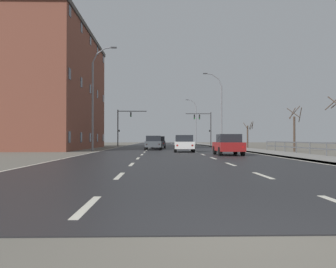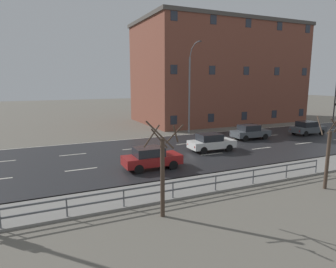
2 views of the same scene
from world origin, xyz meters
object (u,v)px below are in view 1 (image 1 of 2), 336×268
(car_distant, at_px, (159,142))
(car_near_left, at_px, (184,143))
(car_far_left, at_px, (228,144))
(brick_building, at_px, (35,90))
(street_lamp_left_bank, at_px, (94,100))
(street_lamp_midground, at_px, (220,111))
(car_far_right, at_px, (154,143))
(street_lamp_distant, at_px, (195,122))
(traffic_signal_left, at_px, (123,122))
(traffic_signal_right, at_px, (205,123))

(car_distant, bearing_deg, car_near_left, -80.18)
(car_distant, relative_size, car_far_left, 1.00)
(brick_building, bearing_deg, car_far_left, -42.84)
(street_lamp_left_bank, distance_m, brick_building, 13.46)
(car_distant, distance_m, car_far_left, 22.00)
(street_lamp_left_bank, bearing_deg, street_lamp_midground, 42.98)
(car_far_right, xyz_separation_m, car_near_left, (2.91, -6.73, 0.00))
(street_lamp_distant, relative_size, car_near_left, 2.50)
(street_lamp_distant, bearing_deg, car_far_left, -93.29)
(car_far_right, relative_size, brick_building, 0.17)
(car_distant, height_order, car_near_left, same)
(brick_building, bearing_deg, street_lamp_left_bank, -47.20)
(street_lamp_distant, distance_m, traffic_signal_left, 27.18)
(traffic_signal_right, height_order, car_near_left, traffic_signal_right)
(street_lamp_distant, xyz_separation_m, traffic_signal_left, (-14.48, -22.98, -1.06))
(street_lamp_left_bank, relative_size, car_far_right, 2.52)
(car_far_left, height_order, car_far_right, same)
(street_lamp_distant, height_order, street_lamp_left_bank, street_lamp_left_bank)
(street_lamp_distant, distance_m, street_lamp_left_bank, 50.71)
(car_distant, height_order, car_far_right, same)
(street_lamp_left_bank, height_order, car_near_left, street_lamp_left_bank)
(street_lamp_midground, xyz_separation_m, car_far_right, (-9.04, -9.68, -4.24))
(traffic_signal_left, distance_m, car_far_left, 36.73)
(traffic_signal_left, bearing_deg, car_far_right, -75.77)
(street_lamp_midground, relative_size, car_near_left, 2.49)
(street_lamp_midground, height_order, car_far_left, street_lamp_midground)
(car_distant, bearing_deg, street_lamp_midground, 12.76)
(traffic_signal_right, height_order, traffic_signal_left, traffic_signal_left)
(traffic_signal_left, height_order, brick_building, brick_building)
(street_lamp_midground, bearing_deg, car_distant, -167.93)
(street_lamp_distant, xyz_separation_m, car_near_left, (-6.15, -51.03, -4.28))
(car_distant, bearing_deg, traffic_signal_right, 61.79)
(street_lamp_midground, distance_m, street_lamp_distant, 34.62)
(traffic_signal_right, bearing_deg, street_lamp_left_bank, -118.48)
(brick_building, bearing_deg, street_lamp_midground, 9.78)
(traffic_signal_right, xyz_separation_m, traffic_signal_left, (-13.86, -0.82, 0.06))
(street_lamp_left_bank, xyz_separation_m, car_distant, (6.39, 12.04, -4.30))
(car_distant, bearing_deg, car_far_right, -93.44)
(street_lamp_midground, height_order, car_near_left, street_lamp_midground)
(car_far_right, bearing_deg, street_lamp_left_bank, -143.26)
(street_lamp_left_bank, height_order, brick_building, brick_building)
(street_lamp_distant, bearing_deg, car_distant, -103.13)
(car_distant, height_order, car_far_left, same)
(car_far_right, distance_m, brick_building, 17.15)
(street_lamp_midground, height_order, street_lamp_distant, street_lamp_distant)
(car_far_right, bearing_deg, car_near_left, -65.41)
(street_lamp_distant, xyz_separation_m, traffic_signal_right, (-0.62, -22.16, -1.12))
(car_far_right, bearing_deg, street_lamp_midground, 48.14)
(traffic_signal_right, xyz_separation_m, car_far_right, (-8.45, -22.15, -3.16))
(car_far_left, bearing_deg, car_distant, 103.85)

